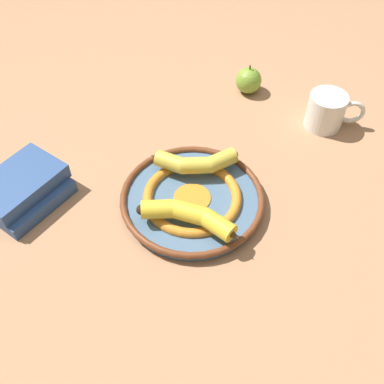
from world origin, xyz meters
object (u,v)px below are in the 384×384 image
(decorative_bowl, at_px, (192,199))
(coffee_mug, at_px, (327,111))
(banana_b, at_px, (190,216))
(banana_a, at_px, (194,163))
(book_stack, at_px, (24,189))
(apple, at_px, (249,80))

(decorative_bowl, xyz_separation_m, coffee_mug, (-0.20, 0.37, 0.03))
(banana_b, height_order, coffee_mug, coffee_mug)
(banana_a, distance_m, coffee_mug, 0.38)
(banana_a, bearing_deg, coffee_mug, 26.73)
(banana_a, bearing_deg, decorative_bowl, -96.72)
(banana_a, distance_m, banana_b, 0.15)
(banana_a, bearing_deg, banana_b, -95.96)
(decorative_bowl, relative_size, coffee_mug, 2.19)
(banana_a, relative_size, banana_b, 1.01)
(book_stack, bearing_deg, banana_b, -64.41)
(coffee_mug, bearing_deg, apple, 146.69)
(book_stack, relative_size, apple, 2.72)
(banana_b, height_order, apple, apple)
(book_stack, relative_size, coffee_mug, 1.57)
(book_stack, bearing_deg, coffee_mug, -30.91)
(banana_a, distance_m, book_stack, 0.37)
(banana_b, bearing_deg, banana_a, -74.52)
(decorative_bowl, relative_size, apple, 3.78)
(decorative_bowl, bearing_deg, apple, 149.98)
(banana_a, height_order, book_stack, banana_a)
(banana_b, distance_m, apple, 0.50)
(banana_a, bearing_deg, book_stack, -173.24)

